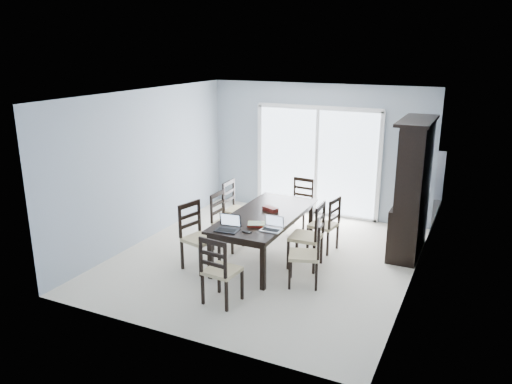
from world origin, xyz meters
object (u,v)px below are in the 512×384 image
chair_right_near (311,247)px  laptop_silver (271,227)px  laptop_dark (227,227)px  hot_tub (305,175)px  chair_end_near (218,264)px  game_box (270,209)px  chair_end_far (301,198)px  chair_right_mid (312,229)px  chair_left_mid (223,215)px  chair_left_near (195,229)px  chair_left_far (234,202)px  chair_right_far (329,219)px  dining_table (265,218)px  china_hutch (412,190)px  cell_phone (247,232)px

chair_right_near → laptop_silver: 0.62m
laptop_dark → hot_tub: laptop_dark is taller
laptop_silver → chair_end_near: bearing=-108.1°
game_box → chair_end_far: bearing=90.0°
chair_right_mid → hot_tub: size_ratio=0.59×
chair_left_mid → hot_tub: (0.16, 3.55, -0.12)m
chair_left_near → chair_right_mid: bearing=128.3°
laptop_dark → laptop_silver: bearing=19.7°
chair_left_far → chair_end_near: bearing=22.3°
chair_right_far → chair_end_near: size_ratio=0.97×
dining_table → laptop_dark: (-0.19, -0.92, 0.13)m
chair_right_near → laptop_dark: size_ratio=3.14×
chair_end_near → chair_end_far: (-0.06, 3.22, -0.01)m
china_hutch → chair_end_far: 2.10m
chair_left_far → hot_tub: (0.27, 2.93, -0.14)m
chair_right_near → dining_table: bearing=41.0°
china_hutch → laptop_dark: bearing=-135.6°
china_hutch → game_box: 2.30m
dining_table → chair_end_far: bearing=89.5°
chair_end_near → laptop_silver: (0.31, 1.00, 0.22)m
dining_table → chair_end_far: chair_end_far is taller
chair_right_near → game_box: size_ratio=4.42×
dining_table → chair_left_near: chair_left_near is taller
chair_right_near → chair_left_far: bearing=37.2°
chair_right_near → chair_right_far: bearing=-12.1°
cell_phone → china_hutch: bearing=50.4°
chair_left_mid → laptop_silver: size_ratio=3.69×
chair_left_far → cell_phone: 1.89m
chair_right_mid → laptop_dark: (-0.97, -0.90, 0.17)m
chair_right_mid → chair_end_far: 1.78m
chair_end_near → chair_left_far: bearing=118.2°
cell_phone → chair_end_near: bearing=-89.2°
laptop_silver → game_box: (-0.37, 0.80, -0.02)m
hot_tub → china_hutch: bearing=-41.9°
dining_table → chair_left_near: 1.12m
chair_end_far → hot_tub: (-0.68, 2.08, -0.11)m
chair_left_mid → hot_tub: chair_left_mid is taller
cell_phone → hot_tub: (-0.76, 4.51, -0.30)m
chair_end_near → chair_end_far: 3.22m
chair_left_mid → chair_right_near: size_ratio=1.01×
chair_right_far → chair_end_far: (-0.81, 0.88, 0.00)m
chair_right_mid → chair_end_near: (-0.72, -1.62, -0.05)m
chair_right_far → chair_end_far: chair_end_far is taller
chair_left_far → laptop_dark: size_ratio=3.27×
chair_right_far → game_box: size_ratio=4.34×
laptop_dark → laptop_silver: 0.63m
dining_table → chair_right_far: 1.08m
laptop_dark → hot_tub: size_ratio=0.17×
chair_end_far → hot_tub: 2.19m
chair_right_far → chair_end_near: 2.46m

